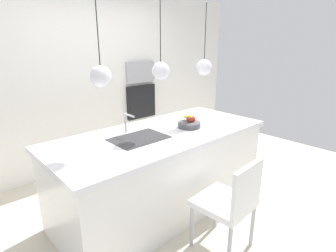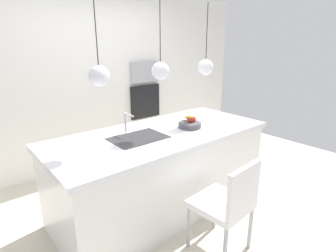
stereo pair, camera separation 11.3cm
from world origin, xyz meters
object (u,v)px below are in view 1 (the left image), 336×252
oven (141,102)px  chair_near (231,201)px  microwave (140,72)px  fruit_bowl (189,123)px

oven → chair_near: 2.70m
microwave → oven: microwave is taller
microwave → oven: size_ratio=0.96×
microwave → chair_near: microwave is taller
oven → microwave: bearing=0.0°
microwave → oven: (-0.00, 0.00, -0.50)m
fruit_bowl → microwave: microwave is taller
fruit_bowl → chair_near: bearing=-113.4°
microwave → chair_near: (-0.92, -2.51, -0.86)m
oven → fruit_bowl: bearing=-108.3°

